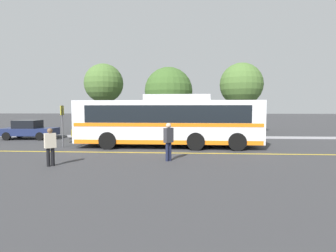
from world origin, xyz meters
The scene contains 13 objects.
ground_plane centered at (0.00, 0.00, 0.00)m, with size 220.00×220.00×0.00m, color #38383A.
lane_strip_0 centered at (-1.09, -2.69, 0.00)m, with size 0.20×30.86×0.01m, color gold.
curb_strip centered at (-1.09, 4.57, 0.07)m, with size 38.86×0.36×0.15m, color #99999E.
transit_bus centered at (-1.07, -0.49, 1.60)m, with size 11.19×2.77×3.14m.
parked_car_0 centered at (-11.99, 2.93, 0.72)m, with size 4.07×2.10×1.45m.
parked_car_1 centered at (-6.15, 2.97, 0.66)m, with size 4.27×2.16×1.27m.
parked_car_2 centered at (-0.23, 2.85, 0.77)m, with size 4.78×2.08×1.50m.
pedestrian_0 centered at (-5.46, -6.16, 0.86)m, with size 0.46×0.44×1.54m.
pedestrian_1 centered at (-0.78, -4.77, 0.96)m, with size 0.45×0.46×1.69m.
bus_stop_sign centered at (-7.39, -1.10, 1.61)m, with size 0.07×0.40×2.55m.
tree_0 centered at (5.13, 8.61, 4.57)m, with size 3.97×3.97×6.56m.
tree_1 centered at (-1.60, 7.87, 3.93)m, with size 4.39×4.39×6.13m.
tree_2 centered at (-8.02, 9.05, 4.79)m, with size 3.79×3.79×6.70m.
Camera 1 is at (-0.05, -16.27, 2.31)m, focal length 28.00 mm.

